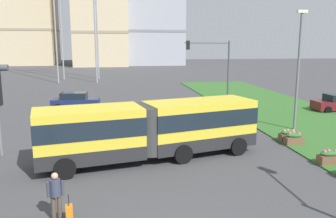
% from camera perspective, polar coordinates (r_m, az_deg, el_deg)
% --- Properties ---
extents(articulated_bus, '(12.02, 5.19, 3.00)m').
position_cam_1_polar(articulated_bus, '(18.22, -2.79, -3.34)').
color(articulated_bus, yellow).
rests_on(articulated_bus, ground).
extents(car_navy_sedan, '(4.50, 2.23, 1.58)m').
position_cam_1_polar(car_navy_sedan, '(33.87, -15.14, 1.31)').
color(car_navy_sedan, '#19234C').
rests_on(car_navy_sedan, ground).
extents(pedestrian_crossing, '(0.57, 0.36, 1.74)m').
position_cam_1_polar(pedestrian_crossing, '(12.85, -18.17, -13.11)').
color(pedestrian_crossing, '#4C4238').
rests_on(pedestrian_crossing, ground).
extents(rolling_suitcase, '(0.29, 0.39, 0.97)m').
position_cam_1_polar(rolling_suitcase, '(12.89, -16.09, -16.29)').
color(rolling_suitcase, orange).
rests_on(rolling_suitcase, ground).
extents(flower_planter_2, '(1.10, 0.56, 0.74)m').
position_cam_1_polar(flower_planter_2, '(19.45, 25.23, -7.23)').
color(flower_planter_2, brown).
rests_on(flower_planter_2, grass_median).
extents(flower_planter_3, '(1.10, 0.56, 0.74)m').
position_cam_1_polar(flower_planter_3, '(22.38, 20.19, -4.58)').
color(flower_planter_3, brown).
rests_on(flower_planter_3, grass_median).
extents(flower_planter_4, '(1.10, 0.56, 0.74)m').
position_cam_1_polar(flower_planter_4, '(22.97, 19.36, -4.14)').
color(flower_planter_4, brown).
rests_on(flower_planter_4, grass_median).
extents(traffic_light_far_right, '(4.21, 0.28, 6.40)m').
position_cam_1_polar(traffic_light_far_right, '(31.91, 7.75, 7.59)').
color(traffic_light_far_right, '#474C51').
rests_on(traffic_light_far_right, ground).
extents(streetlight_median, '(0.70, 0.28, 8.35)m').
position_cam_1_polar(streetlight_median, '(25.64, 20.86, 6.76)').
color(streetlight_median, slate).
rests_on(streetlight_median, ground).
extents(apartment_tower_westcentre, '(14.96, 17.10, 35.69)m').
position_cam_1_polar(apartment_tower_westcentre, '(102.80, -11.21, 17.11)').
color(apartment_tower_westcentre, beige).
rests_on(apartment_tower_westcentre, ground).
extents(apartment_tower_centre, '(21.12, 15.38, 37.65)m').
position_cam_1_polar(apartment_tower_centre, '(106.23, -3.60, 17.61)').
color(apartment_tower_centre, '#9EA3AD').
rests_on(apartment_tower_centre, ground).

